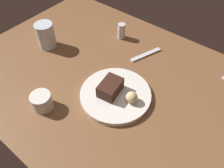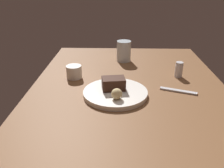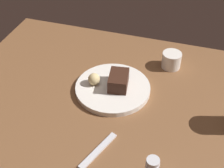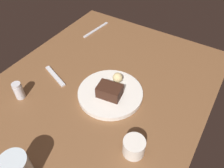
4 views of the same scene
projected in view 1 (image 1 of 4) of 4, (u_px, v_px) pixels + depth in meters
The scene contains 8 objects.
dining_table at pixel (112, 82), 88.08cm from camera, with size 120.00×84.00×3.00cm, color brown.
dessert_plate at pixel (116, 95), 80.77cm from camera, with size 25.70×25.70×1.86cm, color white.
chocolate_cake_slice at pixel (110, 88), 78.60cm from camera, with size 9.11×6.28×4.79cm, color #381E14.
bread_roll at pixel (132, 97), 76.14cm from camera, with size 4.11×4.11×4.11cm, color #DBC184.
salt_shaker at pixel (121, 31), 102.12cm from camera, with size 3.61×3.61×7.22cm.
water_glass at pixel (46, 35), 96.54cm from camera, with size 7.80×7.80×11.21cm, color silver.
coffee_cup at pixel (42, 101), 76.17cm from camera, with size 7.09×7.09×5.99cm, color silver.
dessert_spoon at pixel (146, 55), 96.16cm from camera, with size 15.00×1.80×0.70cm, color silver.
Camera 1 is at (36.80, -46.01, 66.98)cm, focal length 35.76 mm.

